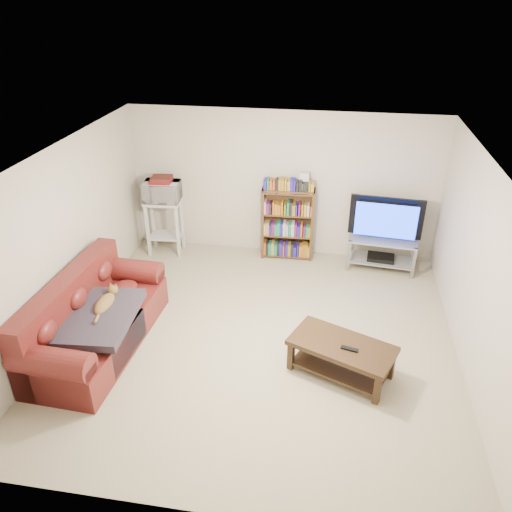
% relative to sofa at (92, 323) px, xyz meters
% --- Properties ---
extents(floor, '(5.00, 5.00, 0.00)m').
position_rel_sofa_xyz_m(floor, '(2.04, 0.45, -0.33)').
color(floor, '#B9AC89').
rests_on(floor, ground).
extents(ceiling, '(5.00, 5.00, 0.00)m').
position_rel_sofa_xyz_m(ceiling, '(2.04, 0.45, 2.07)').
color(ceiling, white).
rests_on(ceiling, ground).
extents(wall_back, '(5.00, 0.00, 5.00)m').
position_rel_sofa_xyz_m(wall_back, '(2.04, 2.95, 0.87)').
color(wall_back, beige).
rests_on(wall_back, ground).
extents(wall_front, '(5.00, 0.00, 5.00)m').
position_rel_sofa_xyz_m(wall_front, '(2.04, -2.05, 0.87)').
color(wall_front, beige).
rests_on(wall_front, ground).
extents(wall_left, '(0.00, 5.00, 5.00)m').
position_rel_sofa_xyz_m(wall_left, '(-0.46, 0.45, 0.87)').
color(wall_left, beige).
rests_on(wall_left, ground).
extents(wall_right, '(0.00, 5.00, 5.00)m').
position_rel_sofa_xyz_m(wall_right, '(4.54, 0.45, 0.87)').
color(wall_right, beige).
rests_on(wall_right, ground).
extents(sofa, '(1.06, 2.26, 0.95)m').
position_rel_sofa_xyz_m(sofa, '(0.00, 0.00, 0.00)').
color(sofa, maroon).
rests_on(sofa, floor).
extents(blanket, '(0.90, 1.14, 0.19)m').
position_rel_sofa_xyz_m(blanket, '(0.18, -0.16, 0.22)').
color(blanket, '#342D39').
rests_on(blanket, sofa).
extents(cat, '(0.27, 0.62, 0.18)m').
position_rel_sofa_xyz_m(cat, '(0.19, 0.04, 0.28)').
color(cat, olive).
rests_on(cat, sofa).
extents(coffee_table, '(1.32, 1.01, 0.43)m').
position_rel_sofa_xyz_m(coffee_table, '(3.09, -0.04, -0.03)').
color(coffee_table, '#322011').
rests_on(coffee_table, floor).
extents(remote, '(0.20, 0.10, 0.02)m').
position_rel_sofa_xyz_m(remote, '(3.17, -0.13, 0.11)').
color(remote, black).
rests_on(remote, coffee_table).
extents(tv_stand, '(1.10, 0.58, 0.53)m').
position_rel_sofa_xyz_m(tv_stand, '(3.70, 2.59, 0.03)').
color(tv_stand, '#999EA3').
rests_on(tv_stand, floor).
extents(television, '(1.15, 0.26, 0.66)m').
position_rel_sofa_xyz_m(television, '(3.70, 2.59, 0.53)').
color(television, black).
rests_on(television, tv_stand).
extents(dvd_player, '(0.45, 0.34, 0.06)m').
position_rel_sofa_xyz_m(dvd_player, '(3.70, 2.59, -0.14)').
color(dvd_player, black).
rests_on(dvd_player, tv_stand).
extents(bookshelf, '(0.85, 0.29, 1.22)m').
position_rel_sofa_xyz_m(bookshelf, '(2.16, 2.74, 0.30)').
color(bookshelf, '#4D331A').
rests_on(bookshelf, floor).
extents(shelf_clutter, '(0.62, 0.20, 0.28)m').
position_rel_sofa_xyz_m(shelf_clutter, '(2.26, 2.75, 0.99)').
color(shelf_clutter, silver).
rests_on(shelf_clutter, bookshelf).
extents(microwave_stand, '(0.62, 0.47, 0.94)m').
position_rel_sofa_xyz_m(microwave_stand, '(0.11, 2.59, 0.27)').
color(microwave_stand, silver).
rests_on(microwave_stand, floor).
extents(microwave, '(0.61, 0.43, 0.32)m').
position_rel_sofa_xyz_m(microwave, '(0.11, 2.59, 0.77)').
color(microwave, silver).
rests_on(microwave, microwave_stand).
extents(game_boxes, '(0.36, 0.32, 0.05)m').
position_rel_sofa_xyz_m(game_boxes, '(0.11, 2.59, 0.95)').
color(game_boxes, maroon).
rests_on(game_boxes, microwave).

